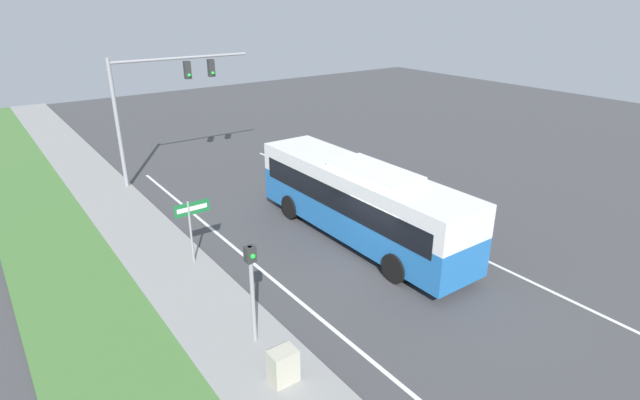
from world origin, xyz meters
TOP-DOWN VIEW (x-y plane):
  - ground_plane at (0.00, 0.00)m, footprint 80.00×80.00m
  - sidewalk at (-6.20, 0.00)m, footprint 2.80×80.00m
  - grass_verge at (-9.40, 0.00)m, footprint 3.60×80.00m
  - lane_divider_near at (-3.60, 0.00)m, footprint 0.14×30.00m
  - lane_divider_far at (3.60, 0.00)m, footprint 0.14×30.00m
  - bus at (0.90, 2.13)m, footprint 2.60×10.69m
  - signal_gantry at (-2.81, 13.60)m, footprint 7.32×0.41m
  - pedestrian_signal at (-5.80, -1.30)m, footprint 0.28×0.34m
  - street_sign at (-5.33, 4.06)m, footprint 1.32×0.08m
  - utility_cabinet at (-6.00, -3.13)m, footprint 0.70×0.52m

SIDE VIEW (x-z plane):
  - ground_plane at x=0.00m, z-range 0.00..0.00m
  - lane_divider_near at x=-3.60m, z-range 0.00..0.01m
  - lane_divider_far at x=3.60m, z-range 0.00..0.01m
  - grass_verge at x=-9.40m, z-range 0.00..0.10m
  - sidewalk at x=-6.20m, z-range 0.00..0.12m
  - utility_cabinet at x=-6.00m, z-range 0.12..1.03m
  - bus at x=0.90m, z-range 0.15..3.39m
  - street_sign at x=-5.33m, z-range 0.54..3.05m
  - pedestrian_signal at x=-5.80m, z-range 0.56..3.68m
  - signal_gantry at x=-2.81m, z-range 1.46..8.00m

